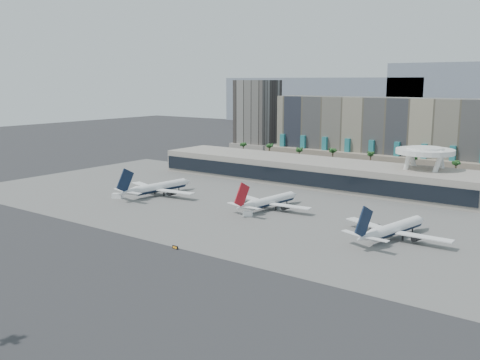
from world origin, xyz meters
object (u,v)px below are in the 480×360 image
Objects in this scene: airliner_centre at (269,201)px; service_vehicle_a at (118,196)px; taxiway_sign at (175,247)px; service_vehicle_b at (248,214)px; airliner_right at (393,229)px; airliner_left at (158,187)px.

airliner_centre is 69.54m from service_vehicle_a.
airliner_centre is 17.00× the size of taxiway_sign.
service_vehicle_a is at bearing 164.84° from service_vehicle_b.
airliner_centre is 14.61m from service_vehicle_b.
airliner_right is 8.73× the size of service_vehicle_a.
airliner_right is at bearing 47.43° from taxiway_sign.
airliner_centre reaches higher than service_vehicle_a.
service_vehicle_b is 47.01m from taxiway_sign.
airliner_right is at bearing -18.74° from service_vehicle_b.
service_vehicle_b is (-56.33, -3.77, -2.61)m from airliner_right.
airliner_left reaches higher than airliner_centre.
service_vehicle_b is 1.58× the size of taxiway_sign.
service_vehicle_a is at bearing -116.47° from airliner_left.
airliner_right is 122.20m from service_vehicle_a.
airliner_right is 71.74m from taxiway_sign.
airliner_right reaches higher than service_vehicle_a.
service_vehicle_a is (-9.76, -15.45, -2.58)m from airliner_left.
airliner_left is 1.06× the size of airliner_right.
airliner_right is at bearing 4.17° from airliner_left.
airliner_left is at bearing -165.52° from airliner_centre.
airliner_centre is at bearing -179.06° from airliner_right.
service_vehicle_b is at bearing -12.68° from service_vehicle_a.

